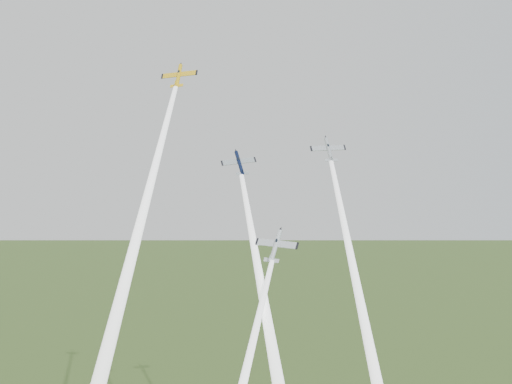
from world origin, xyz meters
name	(u,v)px	position (x,y,z in m)	size (l,w,h in m)	color
plane_yellow	(179,76)	(-15.95, 0.61, 116.05)	(7.91, 7.85, 1.24)	yellow
smoke_trail_yellow	(140,223)	(-20.81, -19.20, 86.78)	(2.49, 2.49, 64.95)	white
plane_navy	(239,163)	(-3.35, 1.45, 97.97)	(7.56, 7.50, 1.18)	black
smoke_trail_navy	(263,298)	(1.14, -15.61, 72.67)	(2.49, 2.49, 55.29)	white
plane_silver_right	(329,149)	(15.61, 2.61, 100.86)	(7.77, 7.71, 1.22)	#B5BAC4
smoke_trail_silver_right	(363,316)	(19.05, -18.67, 69.94)	(2.49, 2.49, 68.99)	white
plane_silver_low	(276,246)	(3.61, -11.94, 81.86)	(8.63, 8.57, 1.35)	silver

